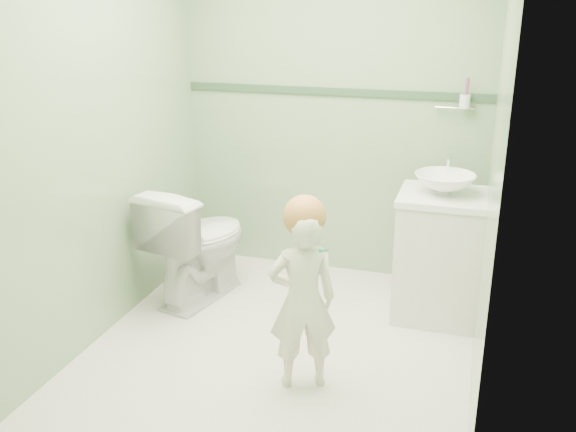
% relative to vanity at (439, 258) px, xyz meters
% --- Properties ---
extents(ground, '(2.50, 2.50, 0.00)m').
position_rel_vanity_xyz_m(ground, '(-0.84, -0.70, -0.40)').
color(ground, beige).
rests_on(ground, ground).
extents(room_shell, '(2.50, 2.54, 2.40)m').
position_rel_vanity_xyz_m(room_shell, '(-0.84, -0.70, 0.80)').
color(room_shell, '#84AF7C').
rests_on(room_shell, ground).
extents(trim_stripe, '(2.20, 0.02, 0.05)m').
position_rel_vanity_xyz_m(trim_stripe, '(-0.84, 0.54, 0.95)').
color(trim_stripe, '#304D33').
rests_on(trim_stripe, room_shell).
extents(vanity, '(0.52, 0.50, 0.80)m').
position_rel_vanity_xyz_m(vanity, '(0.00, 0.00, 0.00)').
color(vanity, beige).
rests_on(vanity, ground).
extents(counter, '(0.54, 0.52, 0.04)m').
position_rel_vanity_xyz_m(counter, '(0.00, 0.00, 0.41)').
color(counter, white).
rests_on(counter, vanity).
extents(basin, '(0.37, 0.37, 0.13)m').
position_rel_vanity_xyz_m(basin, '(0.00, 0.00, 0.49)').
color(basin, white).
rests_on(basin, counter).
extents(faucet, '(0.03, 0.13, 0.18)m').
position_rel_vanity_xyz_m(faucet, '(0.00, 0.19, 0.57)').
color(faucet, silver).
rests_on(faucet, counter).
extents(cup_holder, '(0.26, 0.07, 0.21)m').
position_rel_vanity_xyz_m(cup_holder, '(0.05, 0.48, 0.93)').
color(cup_holder, silver).
rests_on(cup_holder, room_shell).
extents(toilet, '(0.62, 0.88, 0.81)m').
position_rel_vanity_xyz_m(toilet, '(-1.58, -0.21, 0.01)').
color(toilet, white).
rests_on(toilet, ground).
extents(toddler, '(0.42, 0.36, 0.98)m').
position_rel_vanity_xyz_m(toddler, '(-0.62, -1.02, 0.09)').
color(toddler, silver).
rests_on(toddler, ground).
extents(hair_cap, '(0.22, 0.22, 0.22)m').
position_rel_vanity_xyz_m(hair_cap, '(-0.62, -0.99, 0.55)').
color(hair_cap, '#C17A3D').
rests_on(hair_cap, toddler).
extents(teal_toothbrush, '(0.10, 0.14, 0.08)m').
position_rel_vanity_xyz_m(teal_toothbrush, '(-0.50, -1.10, 0.43)').
color(teal_toothbrush, '#06876E').
rests_on(teal_toothbrush, toddler).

